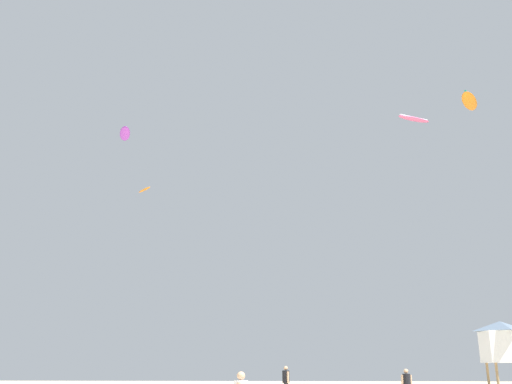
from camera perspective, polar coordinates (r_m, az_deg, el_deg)
person_left at (r=28.04m, az=15.25°, el=-18.49°), size 0.51×0.36×1.59m
person_right at (r=31.90m, az=3.09°, el=-18.72°), size 0.39×0.51×1.73m
lifeguard_tower at (r=35.03m, az=23.98°, el=-13.84°), size 2.30×2.30×4.15m
kite_aloft_0 at (r=59.99m, az=15.91°, el=7.24°), size 3.90×2.73×0.63m
kite_aloft_1 at (r=58.84m, az=21.09°, el=8.71°), size 3.13×4.58×0.59m
kite_aloft_2 at (r=53.76m, az=-11.40°, el=0.24°), size 1.85×1.93×0.48m
kite_aloft_3 at (r=39.32m, az=-13.33°, el=5.86°), size 1.56×2.57×0.42m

